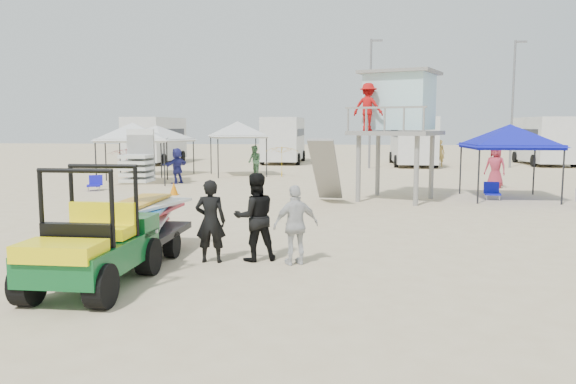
# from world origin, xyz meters

# --- Properties ---
(ground) EXTENTS (140.00, 140.00, 0.00)m
(ground) POSITION_xyz_m (0.00, 0.00, 0.00)
(ground) COLOR beige
(ground) RESTS_ON ground
(utility_cart) EXTENTS (1.41, 2.67, 2.02)m
(utility_cart) POSITION_xyz_m (-2.45, -0.13, 0.94)
(utility_cart) COLOR #0C5222
(utility_cart) RESTS_ON ground
(surf_trailer) EXTENTS (1.45, 2.64, 2.32)m
(surf_trailer) POSITION_xyz_m (-2.44, 2.21, 0.95)
(surf_trailer) COLOR black
(surf_trailer) RESTS_ON ground
(man_left) EXTENTS (0.63, 0.44, 1.66)m
(man_left) POSITION_xyz_m (-0.92, 1.91, 0.83)
(man_left) COLOR black
(man_left) RESTS_ON ground
(man_mid) EXTENTS (1.06, 0.96, 1.78)m
(man_mid) POSITION_xyz_m (-0.07, 2.16, 0.89)
(man_mid) COLOR black
(man_mid) RESTS_ON ground
(man_right) EXTENTS (0.99, 0.75, 1.57)m
(man_right) POSITION_xyz_m (0.78, 1.91, 0.78)
(man_right) COLOR silver
(man_right) RESTS_ON ground
(lifeguard_tower) EXTENTS (3.68, 3.68, 4.54)m
(lifeguard_tower) POSITION_xyz_m (3.37, 11.85, 3.38)
(lifeguard_tower) COLOR gray
(lifeguard_tower) RESTS_ON ground
(canopy_blue) EXTENTS (3.06, 3.06, 3.15)m
(canopy_blue) POSITION_xyz_m (7.60, 12.57, 2.60)
(canopy_blue) COLOR black
(canopy_blue) RESTS_ON ground
(canopy_white_a) EXTENTS (3.83, 3.83, 3.23)m
(canopy_white_a) POSITION_xyz_m (-8.25, 16.39, 2.69)
(canopy_white_a) COLOR black
(canopy_white_a) RESTS_ON ground
(canopy_white_b) EXTENTS (3.79, 3.79, 3.10)m
(canopy_white_b) POSITION_xyz_m (-8.71, 20.96, 2.55)
(canopy_white_b) COLOR black
(canopy_white_b) RESTS_ON ground
(canopy_white_c) EXTENTS (3.54, 3.54, 3.32)m
(canopy_white_c) POSITION_xyz_m (-4.23, 21.01, 2.77)
(canopy_white_c) COLOR black
(canopy_white_c) RESTS_ON ground
(umbrella_a) EXTENTS (2.27, 2.29, 1.60)m
(umbrella_a) POSITION_xyz_m (-9.27, 17.91, 0.80)
(umbrella_a) COLOR #B31323
(umbrella_a) RESTS_ON ground
(umbrella_b) EXTENTS (2.09, 2.12, 1.65)m
(umbrella_b) POSITION_xyz_m (-1.77, 20.45, 0.83)
(umbrella_b) COLOR gold
(umbrella_b) RESTS_ON ground
(cone_near) EXTENTS (0.34, 0.34, 0.50)m
(cone_near) POSITION_xyz_m (-3.60, 6.64, 0.25)
(cone_near) COLOR #E04E07
(cone_near) RESTS_ON ground
(cone_far) EXTENTS (0.34, 0.34, 0.50)m
(cone_far) POSITION_xyz_m (-5.03, 12.32, 0.25)
(cone_far) COLOR orange
(cone_far) RESTS_ON ground
(beach_chair_a) EXTENTS (0.69, 0.76, 0.64)m
(beach_chair_a) POSITION_xyz_m (-8.79, 13.42, 0.31)
(beach_chair_a) COLOR #1310B2
(beach_chair_a) RESTS_ON ground
(beach_chair_b) EXTENTS (0.61, 0.65, 0.64)m
(beach_chair_b) POSITION_xyz_m (7.00, 12.32, 0.31)
(beach_chair_b) COLOR #1015AE
(beach_chair_b) RESTS_ON ground
(rv_far_left) EXTENTS (2.64, 6.80, 3.25)m
(rv_far_left) POSITION_xyz_m (-12.00, 29.99, 1.80)
(rv_far_left) COLOR silver
(rv_far_left) RESTS_ON ground
(rv_mid_left) EXTENTS (2.65, 6.50, 3.25)m
(rv_mid_left) POSITION_xyz_m (-3.00, 31.49, 1.80)
(rv_mid_left) COLOR silver
(rv_mid_left) RESTS_ON ground
(rv_mid_right) EXTENTS (2.64, 7.00, 3.25)m
(rv_mid_right) POSITION_xyz_m (6.00, 29.99, 1.80)
(rv_mid_right) COLOR silver
(rv_mid_right) RESTS_ON ground
(rv_far_right) EXTENTS (2.64, 6.60, 3.25)m
(rv_far_right) POSITION_xyz_m (15.00, 31.49, 1.80)
(rv_far_right) COLOR silver
(rv_far_right) RESTS_ON ground
(light_pole_left) EXTENTS (0.14, 0.14, 8.00)m
(light_pole_left) POSITION_xyz_m (3.00, 27.00, 4.00)
(light_pole_left) COLOR slate
(light_pole_left) RESTS_ON ground
(light_pole_right) EXTENTS (0.14, 0.14, 8.00)m
(light_pole_right) POSITION_xyz_m (12.00, 28.50, 4.00)
(light_pole_right) COLOR slate
(light_pole_right) RESTS_ON ground
(distant_beachgoers) EXTENTS (15.38, 13.58, 1.84)m
(distant_beachgoers) POSITION_xyz_m (0.29, 19.14, 0.86)
(distant_beachgoers) COLOR navy
(distant_beachgoers) RESTS_ON ground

